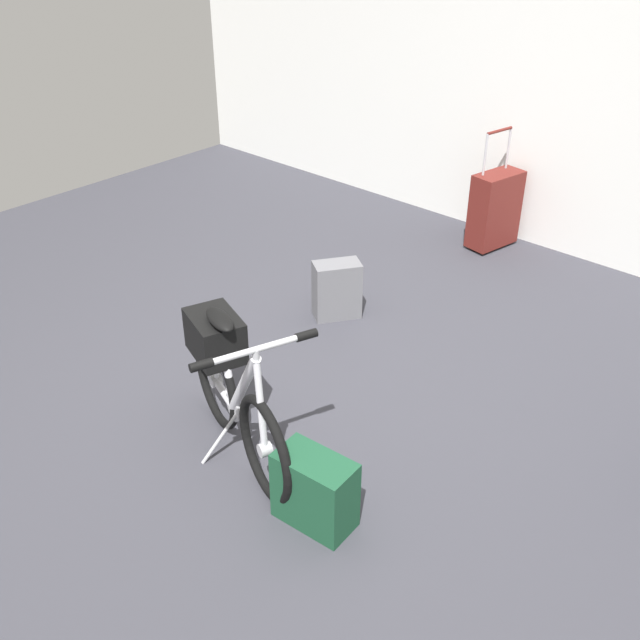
{
  "coord_description": "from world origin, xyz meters",
  "views": [
    {
      "loc": [
        1.85,
        -1.87,
        2.27
      ],
      "look_at": [
        -0.05,
        0.24,
        0.55
      ],
      "focal_mm": 41.42,
      "sensor_mm": 36.0,
      "label": 1
    }
  ],
  "objects_px": {
    "folding_bike_foreground": "(231,382)",
    "handbag_on_floor": "(337,290)",
    "rolling_suitcase": "(495,209)",
    "backpack_on_floor": "(316,490)"
  },
  "relations": [
    {
      "from": "backpack_on_floor",
      "to": "handbag_on_floor",
      "type": "bearing_deg",
      "value": 128.02
    },
    {
      "from": "backpack_on_floor",
      "to": "folding_bike_foreground",
      "type": "bearing_deg",
      "value": 171.18
    },
    {
      "from": "folding_bike_foreground",
      "to": "handbag_on_floor",
      "type": "bearing_deg",
      "value": 109.35
    },
    {
      "from": "folding_bike_foreground",
      "to": "handbag_on_floor",
      "type": "relative_size",
      "value": 2.81
    },
    {
      "from": "handbag_on_floor",
      "to": "folding_bike_foreground",
      "type": "bearing_deg",
      "value": -70.65
    },
    {
      "from": "rolling_suitcase",
      "to": "handbag_on_floor",
      "type": "relative_size",
      "value": 2.39
    },
    {
      "from": "folding_bike_foreground",
      "to": "rolling_suitcase",
      "type": "distance_m",
      "value": 2.67
    },
    {
      "from": "folding_bike_foreground",
      "to": "rolling_suitcase",
      "type": "relative_size",
      "value": 1.18
    },
    {
      "from": "rolling_suitcase",
      "to": "handbag_on_floor",
      "type": "distance_m",
      "value": 1.47
    },
    {
      "from": "backpack_on_floor",
      "to": "handbag_on_floor",
      "type": "xyz_separation_m",
      "value": [
        -1.01,
        1.29,
        0.01
      ]
    }
  ]
}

